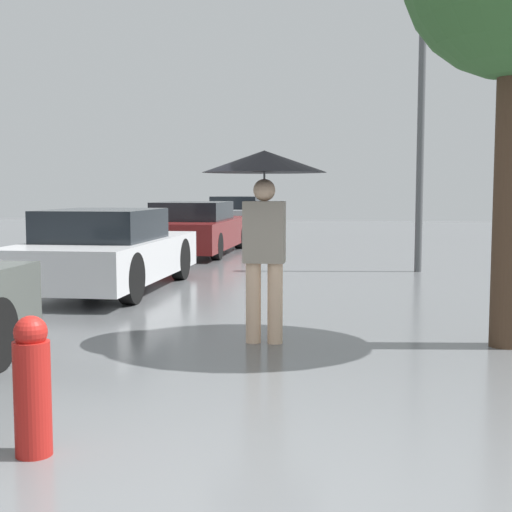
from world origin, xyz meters
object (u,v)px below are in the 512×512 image
(pedestrian, at_px, (264,184))
(parked_car_third, at_px, (195,229))
(parked_car_second, at_px, (107,251))
(fire_hydrant, at_px, (32,386))
(parked_car_farthest, at_px, (239,216))
(street_lamp, at_px, (421,119))

(pedestrian, height_order, parked_car_third, pedestrian)
(parked_car_second, distance_m, parked_car_third, 5.91)
(parked_car_third, xyz_separation_m, fire_hydrant, (1.94, -12.20, -0.17))
(parked_car_third, bearing_deg, parked_car_farthest, 90.76)
(pedestrian, relative_size, parked_car_farthest, 0.42)
(pedestrian, bearing_deg, parked_car_third, 107.13)
(parked_car_third, xyz_separation_m, parked_car_farthest, (-0.08, 6.41, 0.04))
(parked_car_second, bearing_deg, street_lamp, 32.49)
(parked_car_second, distance_m, parked_car_farthest, 12.32)
(parked_car_second, height_order, parked_car_third, parked_car_second)
(parked_car_farthest, relative_size, street_lamp, 0.98)
(pedestrian, xyz_separation_m, parked_car_third, (-2.82, 9.15, -0.96))
(parked_car_second, bearing_deg, parked_car_farthest, 90.73)
(parked_car_farthest, bearing_deg, fire_hydrant, -83.79)
(parked_car_farthest, height_order, fire_hydrant, parked_car_farthest)
(street_lamp, height_order, fire_hydrant, street_lamp)
(pedestrian, bearing_deg, parked_car_second, 130.27)
(street_lamp, bearing_deg, fire_hydrant, -106.84)
(pedestrian, xyz_separation_m, fire_hydrant, (-0.88, -3.05, -1.12))
(parked_car_second, bearing_deg, pedestrian, -49.73)
(parked_car_third, relative_size, fire_hydrant, 5.85)
(parked_car_third, distance_m, parked_car_farthest, 6.41)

